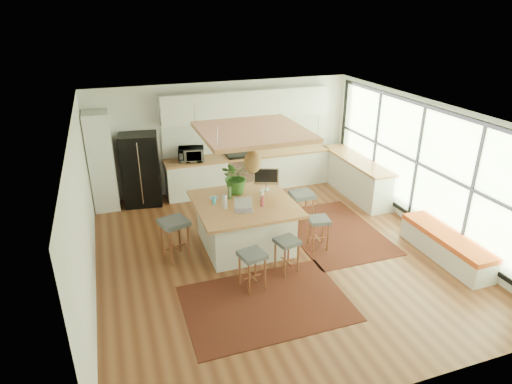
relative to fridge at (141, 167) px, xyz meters
name	(u,v)px	position (x,y,z in m)	size (l,w,h in m)	color
floor	(274,253)	(2.11, -3.15, -0.93)	(7.00, 7.00, 0.00)	#5C2E1A
ceiling	(277,114)	(2.11, -3.15, 1.78)	(7.00, 7.00, 0.00)	white
wall_back	(224,137)	(2.11, 0.35, 0.42)	(6.50, 6.50, 0.00)	white
wall_front	(392,305)	(2.11, -6.65, 0.42)	(6.50, 6.50, 0.00)	white
wall_left	(84,215)	(-1.14, -3.15, 0.42)	(7.00, 7.00, 0.00)	white
wall_right	(425,168)	(5.36, -3.15, 0.42)	(7.00, 7.00, 0.00)	white
window_wall	(424,166)	(5.33, -3.15, 0.47)	(0.10, 6.20, 2.60)	black
pantry	(101,162)	(-0.84, 0.03, 0.20)	(0.55, 0.60, 2.25)	silver
back_counter_base	(249,172)	(2.66, 0.03, -0.49)	(4.20, 0.60, 0.88)	silver
back_counter_top	(249,155)	(2.66, 0.03, -0.03)	(4.24, 0.64, 0.05)	#A36439
backsplash	(245,135)	(2.66, 0.33, 0.43)	(4.20, 0.02, 0.80)	white
upper_cabinets	(247,104)	(2.66, 0.17, 1.22)	(4.20, 0.34, 0.70)	silver
range	(240,171)	(2.41, 0.03, -0.43)	(0.76, 0.62, 1.00)	#A5A5AA
right_counter_base	(355,177)	(5.04, -1.15, -0.49)	(0.60, 2.50, 0.88)	silver
right_counter_top	(357,160)	(5.04, -1.15, -0.03)	(0.64, 2.54, 0.05)	#A36439
window_bench	(446,246)	(5.06, -4.35, -0.68)	(0.52, 2.00, 0.50)	silver
ceiling_panel	(253,146)	(1.81, -2.75, 1.12)	(1.86, 1.86, 0.80)	#A36439
rug_near	(266,303)	(1.43, -4.54, -0.92)	(2.60, 1.80, 0.01)	black
rug_right	(333,231)	(3.59, -2.76, -0.92)	(1.80, 2.60, 0.01)	black
fridge	(141,167)	(0.00, 0.00, 0.00)	(0.85, 0.66, 1.70)	black
island	(245,224)	(1.67, -2.67, -0.46)	(1.85, 1.85, 0.93)	#A36439
stool_near_left	(252,269)	(1.36, -4.06, -0.57)	(0.40, 0.40, 0.67)	#43464A
stool_near_right	(287,254)	(2.09, -3.79, -0.57)	(0.38, 0.38, 0.64)	#43464A
stool_right_front	(318,231)	(2.99, -3.23, -0.57)	(0.38, 0.38, 0.64)	#43464A
stool_right_back	(301,211)	(3.05, -2.31, -0.57)	(0.46, 0.46, 0.78)	#43464A
stool_left_side	(175,242)	(0.31, -2.72, -0.57)	(0.47, 0.47, 0.80)	#43464A
laptop	(244,205)	(1.55, -3.03, 0.12)	(0.33, 0.35, 0.25)	#A5A5AA
monitor	(266,178)	(2.27, -2.24, 0.26)	(0.51, 0.18, 0.47)	#A5A5AA
microwave	(191,153)	(1.20, 0.02, 0.20)	(0.60, 0.33, 0.41)	#A5A5AA
island_plant	(236,180)	(1.67, -2.17, 0.28)	(0.64, 0.71, 0.55)	#1E4C19
island_bowl	(214,198)	(1.16, -2.36, 0.03)	(0.19, 0.19, 0.05)	white
island_bottle_0	(215,200)	(1.12, -2.57, 0.10)	(0.07, 0.07, 0.19)	#37BBDF
island_bottle_1	(226,204)	(1.27, -2.82, 0.10)	(0.07, 0.07, 0.19)	silver
island_bottle_2	(262,202)	(1.92, -2.97, 0.10)	(0.07, 0.07, 0.19)	#9F3544
island_bottle_3	(261,194)	(2.02, -2.62, 0.10)	(0.07, 0.07, 0.19)	white
island_bottle_4	(230,194)	(1.47, -2.42, 0.10)	(0.07, 0.07, 0.19)	#577F4C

